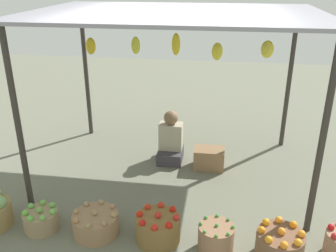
{
  "coord_description": "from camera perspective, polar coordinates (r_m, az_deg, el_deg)",
  "views": [
    {
      "loc": [
        0.6,
        -4.63,
        2.67
      ],
      "look_at": [
        0.0,
        -0.62,
        0.95
      ],
      "focal_mm": 39.64,
      "sensor_mm": 36.0,
      "label": 1
    }
  ],
  "objects": [
    {
      "name": "basket_potatoes",
      "position": [
        4.24,
        -11.05,
        -14.48
      ],
      "size": [
        0.5,
        0.5,
        0.29
      ],
      "color": "#9B7754",
      "rests_on": "ground"
    },
    {
      "name": "basket_red_tomatoes",
      "position": [
        4.06,
        -1.56,
        -15.39
      ],
      "size": [
        0.47,
        0.47,
        0.35
      ],
      "color": "olive",
      "rests_on": "ground"
    },
    {
      "name": "basket_green_apples",
      "position": [
        4.45,
        -18.93,
        -13.45
      ],
      "size": [
        0.38,
        0.38,
        0.28
      ],
      "color": "#99815F",
      "rests_on": "ground"
    },
    {
      "name": "wooden_crate_near_vendor",
      "position": [
        5.41,
        6.33,
        -4.94
      ],
      "size": [
        0.43,
        0.3,
        0.3
      ],
      "primitive_type": "cube",
      "color": "#8D6B48",
      "rests_on": "ground"
    },
    {
      "name": "market_stall_structure",
      "position": [
        4.71,
        1.24,
        15.41
      ],
      "size": [
        3.56,
        2.49,
        2.2
      ],
      "color": "#38332D",
      "rests_on": "ground"
    },
    {
      "name": "basket_oranges",
      "position": [
        4.0,
        16.77,
        -17.13
      ],
      "size": [
        0.47,
        0.47,
        0.36
      ],
      "color": "brown",
      "rests_on": "ground"
    },
    {
      "name": "ground_plane",
      "position": [
        5.38,
        0.98,
        -6.8
      ],
      "size": [
        14.0,
        14.0,
        0.0
      ],
      "primitive_type": "plane",
      "color": "slate"
    },
    {
      "name": "basket_green_chilies",
      "position": [
        3.96,
        7.38,
        -16.74
      ],
      "size": [
        0.37,
        0.37,
        0.33
      ],
      "color": "#956C4F",
      "rests_on": "ground"
    },
    {
      "name": "vendor_person",
      "position": [
        5.53,
        0.42,
        -2.43
      ],
      "size": [
        0.36,
        0.44,
        0.78
      ],
      "color": "#3C3840",
      "rests_on": "ground"
    }
  ]
}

